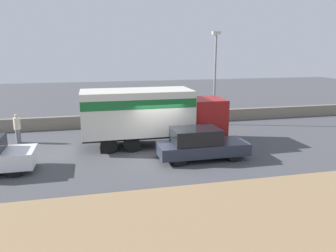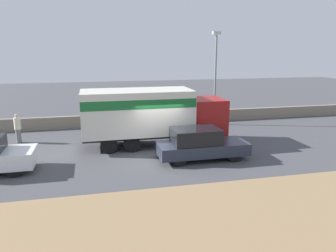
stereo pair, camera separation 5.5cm
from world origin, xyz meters
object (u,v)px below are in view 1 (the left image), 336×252
(street_lamp, at_px, (215,72))
(box_truck, at_px, (150,113))
(pedestrian, at_px, (17,128))
(car_hatchback, at_px, (200,144))

(street_lamp, relative_size, box_truck, 0.81)
(street_lamp, height_order, pedestrian, street_lamp)
(box_truck, relative_size, pedestrian, 4.66)
(street_lamp, xyz_separation_m, pedestrian, (-12.69, -1.88, -2.89))
(street_lamp, height_order, car_hatchback, street_lamp)
(pedestrian, bearing_deg, box_truck, -16.68)
(box_truck, distance_m, car_hatchback, 3.69)
(car_hatchback, distance_m, pedestrian, 10.61)
(pedestrian, bearing_deg, car_hatchback, -28.88)
(box_truck, bearing_deg, pedestrian, 163.32)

